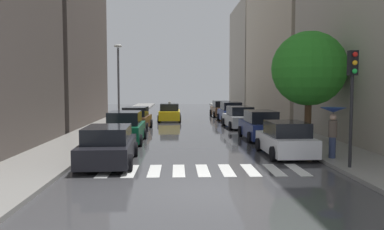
# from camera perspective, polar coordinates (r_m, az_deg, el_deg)

# --- Properties ---
(ground_plane) EXTENTS (28.00, 72.00, 0.04)m
(ground_plane) POSITION_cam_1_polar(r_m,az_deg,el_deg) (35.43, -0.65, -0.97)
(ground_plane) COLOR #3C3C3F
(sidewalk_left) EXTENTS (3.00, 72.00, 0.15)m
(sidewalk_left) POSITION_cam_1_polar(r_m,az_deg,el_deg) (35.84, -11.10, -0.84)
(sidewalk_left) COLOR gray
(sidewalk_left) RESTS_ON ground
(sidewalk_right) EXTENTS (3.00, 72.00, 0.15)m
(sidewalk_right) POSITION_cam_1_polar(r_m,az_deg,el_deg) (36.19, 9.69, -0.77)
(sidewalk_right) COLOR gray
(sidewalk_right) RESTS_ON ground
(crosswalk_stripes) EXTENTS (7.65, 2.20, 0.01)m
(crosswalk_stripes) POSITION_cam_1_polar(r_m,az_deg,el_deg) (14.73, 1.58, -8.12)
(crosswalk_stripes) COLOR silver
(crosswalk_stripes) RESTS_ON ground
(building_left_mid) EXTENTS (6.00, 14.26, 12.10)m
(building_left_mid) POSITION_cam_1_polar(r_m,az_deg,el_deg) (34.36, -19.43, 8.77)
(building_left_mid) COLOR #564C47
(building_left_mid) RESTS_ON ground
(building_right_mid) EXTENTS (6.00, 20.08, 19.75)m
(building_right_mid) POSITION_cam_1_polar(r_m,az_deg,el_deg) (42.82, 14.42, 13.06)
(building_right_mid) COLOR #B2A38C
(building_right_mid) RESTS_ON ground
(building_right_far) EXTENTS (6.00, 15.29, 15.30)m
(building_right_far) POSITION_cam_1_polar(r_m,az_deg,el_deg) (60.24, 9.35, 8.38)
(building_right_far) COLOR #9E9384
(building_right_far) RESTS_ON ground
(parked_car_left_nearest) EXTENTS (2.30, 4.87, 1.55)m
(parked_car_left_nearest) POSITION_cam_1_polar(r_m,az_deg,el_deg) (16.25, -12.15, -4.45)
(parked_car_left_nearest) COLOR black
(parked_car_left_nearest) RESTS_ON ground
(parked_car_left_second) EXTENTS (2.12, 4.38, 1.77)m
(parked_car_left_second) POSITION_cam_1_polar(r_m,az_deg,el_deg) (22.14, -9.73, -1.91)
(parked_car_left_second) COLOR #0C4C2D
(parked_car_left_second) RESTS_ON ground
(parked_car_left_third) EXTENTS (2.20, 4.28, 1.68)m
(parked_car_left_third) POSITION_cam_1_polar(r_m,az_deg,el_deg) (28.80, -8.17, -0.59)
(parked_car_left_third) COLOR brown
(parked_car_left_third) RESTS_ON ground
(parked_car_right_nearest) EXTENTS (2.10, 4.08, 1.57)m
(parked_car_right_nearest) POSITION_cam_1_polar(r_m,az_deg,el_deg) (18.18, 13.54, -3.54)
(parked_car_right_nearest) COLOR silver
(parked_car_right_nearest) RESTS_ON ground
(parked_car_right_second) EXTENTS (2.04, 4.64, 1.73)m
(parked_car_right_second) POSITION_cam_1_polar(r_m,az_deg,el_deg) (23.55, 9.92, -1.59)
(parked_car_right_second) COLOR navy
(parked_car_right_second) RESTS_ON ground
(parked_car_right_third) EXTENTS (2.25, 4.68, 1.66)m
(parked_car_right_third) POSITION_cam_1_polar(r_m,az_deg,el_deg) (29.90, 6.93, -0.41)
(parked_car_right_third) COLOR #B2B7BF
(parked_car_right_third) RESTS_ON ground
(parked_car_right_fourth) EXTENTS (2.15, 4.25, 1.79)m
(parked_car_right_fourth) POSITION_cam_1_polar(r_m,az_deg,el_deg) (35.26, 5.67, 0.36)
(parked_car_right_fourth) COLOR navy
(parked_car_right_fourth) RESTS_ON ground
(parked_car_right_fifth) EXTENTS (2.10, 4.83, 1.68)m
(parked_car_right_fifth) POSITION_cam_1_polar(r_m,az_deg,el_deg) (41.38, 4.26, 0.87)
(parked_car_right_fifth) COLOR brown
(parked_car_right_fifth) RESTS_ON ground
(taxi_midroad) EXTENTS (2.08, 4.36, 1.81)m
(taxi_midroad) POSITION_cam_1_polar(r_m,az_deg,el_deg) (35.67, -3.31, 0.32)
(taxi_midroad) COLOR yellow
(taxi_midroad) RESTS_ON ground
(pedestrian_foreground) EXTENTS (1.07, 1.07, 2.12)m
(pedestrian_foreground) POSITION_cam_1_polar(r_m,az_deg,el_deg) (17.28, 19.93, -0.81)
(pedestrian_foreground) COLOR navy
(pedestrian_foreground) RESTS_ON sidewalk_right
(street_tree_right) EXTENTS (3.92, 3.92, 5.91)m
(street_tree_right) POSITION_cam_1_polar(r_m,az_deg,el_deg) (21.55, 16.74, 6.50)
(street_tree_right) COLOR #513823
(street_tree_right) RESTS_ON sidewalk_right
(traffic_light_right_corner) EXTENTS (0.30, 0.42, 4.30)m
(traffic_light_right_corner) POSITION_cam_1_polar(r_m,az_deg,el_deg) (15.41, 22.42, 4.40)
(traffic_light_right_corner) COLOR black
(traffic_light_right_corner) RESTS_ON sidewalk_right
(lamp_post_left) EXTENTS (0.60, 0.28, 6.29)m
(lamp_post_left) POSITION_cam_1_polar(r_m,az_deg,el_deg) (31.19, -10.72, 5.32)
(lamp_post_left) COLOR #595B60
(lamp_post_left) RESTS_ON sidewalk_left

